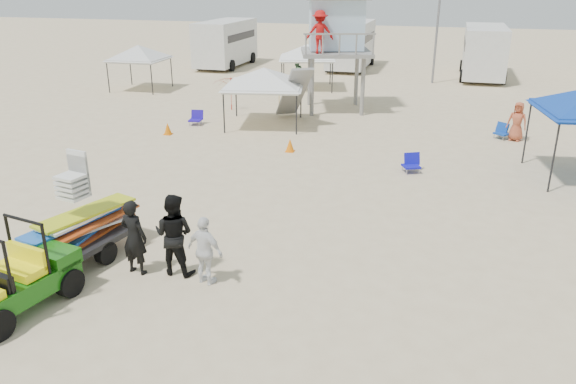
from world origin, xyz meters
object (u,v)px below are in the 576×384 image
(man_left, at_px, (134,237))
(lifeguard_tower, at_px, (335,29))
(utility_cart, at_px, (11,273))
(surf_trailer, at_px, (82,221))

(man_left, relative_size, lifeguard_tower, 0.33)
(man_left, bearing_deg, lifeguard_tower, -85.07)
(utility_cart, xyz_separation_m, man_left, (1.52, 2.03, 0.04))
(utility_cart, xyz_separation_m, surf_trailer, (0.00, 2.33, 0.10))
(surf_trailer, distance_m, man_left, 1.55)
(surf_trailer, height_order, lifeguard_tower, lifeguard_tower)
(lifeguard_tower, bearing_deg, utility_cart, -96.86)
(surf_trailer, bearing_deg, man_left, -11.19)
(utility_cart, height_order, surf_trailer, surf_trailer)
(man_left, xyz_separation_m, lifeguard_tower, (0.84, 17.58, 3.03))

